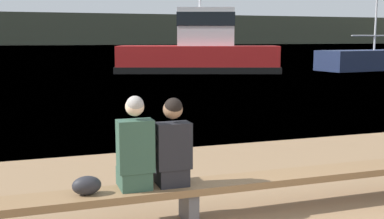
{
  "coord_description": "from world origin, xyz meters",
  "views": [
    {
      "loc": [
        -2.12,
        -2.61,
        2.02
      ],
      "look_at": [
        0.56,
        5.25,
        0.78
      ],
      "focal_mm": 45.0,
      "sensor_mm": 36.0,
      "label": 1
    }
  ],
  "objects_px": {
    "shopping_bag": "(87,185)",
    "tugboat_red": "(199,52)",
    "person_left": "(135,150)",
    "bench_main": "(189,190)",
    "moored_sailboat": "(379,59)",
    "person_right": "(172,147)"
  },
  "relations": [
    {
      "from": "bench_main",
      "to": "shopping_bag",
      "type": "bearing_deg",
      "value": -179.28
    },
    {
      "from": "person_right",
      "to": "shopping_bag",
      "type": "height_order",
      "value": "person_right"
    },
    {
      "from": "tugboat_red",
      "to": "moored_sailboat",
      "type": "relative_size",
      "value": 1.08
    },
    {
      "from": "shopping_bag",
      "to": "tugboat_red",
      "type": "relative_size",
      "value": 0.03
    },
    {
      "from": "shopping_bag",
      "to": "moored_sailboat",
      "type": "distance_m",
      "value": 28.87
    },
    {
      "from": "bench_main",
      "to": "moored_sailboat",
      "type": "relative_size",
      "value": 0.9
    },
    {
      "from": "person_left",
      "to": "tugboat_red",
      "type": "distance_m",
      "value": 23.31
    },
    {
      "from": "moored_sailboat",
      "to": "person_left",
      "type": "bearing_deg",
      "value": 128.22
    },
    {
      "from": "shopping_bag",
      "to": "tugboat_red",
      "type": "distance_m",
      "value": 23.52
    },
    {
      "from": "person_right",
      "to": "moored_sailboat",
      "type": "height_order",
      "value": "moored_sailboat"
    },
    {
      "from": "shopping_bag",
      "to": "moored_sailboat",
      "type": "relative_size",
      "value": 0.03
    },
    {
      "from": "bench_main",
      "to": "person_right",
      "type": "relative_size",
      "value": 8.51
    },
    {
      "from": "shopping_bag",
      "to": "moored_sailboat",
      "type": "bearing_deg",
      "value": 44.64
    },
    {
      "from": "bench_main",
      "to": "tugboat_red",
      "type": "bearing_deg",
      "value": 70.03
    },
    {
      "from": "person_left",
      "to": "person_right",
      "type": "xyz_separation_m",
      "value": [
        0.41,
        0.0,
        -0.01
      ]
    },
    {
      "from": "person_left",
      "to": "shopping_bag",
      "type": "height_order",
      "value": "person_left"
    },
    {
      "from": "tugboat_red",
      "to": "person_left",
      "type": "bearing_deg",
      "value": 177.67
    },
    {
      "from": "person_left",
      "to": "tugboat_red",
      "type": "xyz_separation_m",
      "value": [
        8.48,
        21.71,
        0.31
      ]
    },
    {
      "from": "shopping_bag",
      "to": "moored_sailboat",
      "type": "height_order",
      "value": "moored_sailboat"
    },
    {
      "from": "moored_sailboat",
      "to": "shopping_bag",
      "type": "bearing_deg",
      "value": 127.53
    },
    {
      "from": "person_left",
      "to": "shopping_bag",
      "type": "distance_m",
      "value": 0.61
    },
    {
      "from": "person_left",
      "to": "tugboat_red",
      "type": "height_order",
      "value": "tugboat_red"
    }
  ]
}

